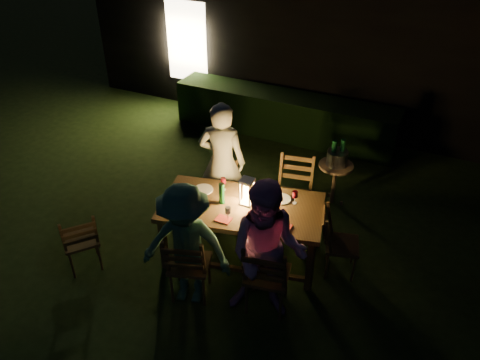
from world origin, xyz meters
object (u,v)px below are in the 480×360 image
at_px(chair_near_right, 266,286).
at_px(person_opp_right, 267,253).
at_px(side_table, 336,169).
at_px(person_opp_left, 186,246).
at_px(chair_far_left, 222,201).
at_px(dining_table, 242,211).
at_px(lantern, 247,193).
at_px(chair_far_right, 292,207).
at_px(bottle_bucket_b, 342,154).
at_px(chair_near_left, 190,275).
at_px(bottle_table, 222,193).
at_px(chair_spare, 83,250).
at_px(person_house_side, 222,162).
at_px(ice_bucket, 337,158).
at_px(bottle_bucket_a, 333,155).
at_px(chair_end, 339,253).

height_order(chair_near_right, person_opp_right, person_opp_right).
bearing_deg(side_table, chair_near_right, -92.76).
bearing_deg(person_opp_left, chair_far_left, 90.02).
bearing_deg(chair_far_left, chair_near_right, 118.21).
bearing_deg(dining_table, lantern, 45.00).
bearing_deg(chair_far_right, bottle_bucket_b, -127.96).
height_order(dining_table, lantern, lantern).
height_order(chair_near_left, person_opp_right, person_opp_right).
bearing_deg(lantern, chair_far_right, 68.52).
xyz_separation_m(person_opp_right, bottle_table, (-0.87, 0.64, 0.10)).
distance_m(chair_far_right, lantern, 1.09).
distance_m(chair_near_right, bottle_table, 1.22).
distance_m(chair_near_left, bottle_bucket_b, 2.81).
xyz_separation_m(side_table, bottle_bucket_b, (0.05, 0.04, 0.24)).
distance_m(chair_far_left, chair_spare, 2.00).
relative_size(chair_spare, person_house_side, 0.52).
height_order(person_opp_right, ice_bucket, person_opp_right).
bearing_deg(chair_spare, bottle_bucket_a, -2.29).
distance_m(dining_table, chair_spare, 2.04).
bearing_deg(chair_end, person_house_side, -117.55).
xyz_separation_m(bottle_bucket_a, bottle_bucket_b, (0.10, 0.08, 0.00)).
relative_size(chair_far_left, bottle_table, 3.19).
relative_size(chair_near_right, lantern, 3.02).
xyz_separation_m(lantern, ice_bucket, (0.69, 1.60, -0.19)).
relative_size(person_house_side, lantern, 5.06).
xyz_separation_m(dining_table, side_table, (0.73, 1.66, -0.14)).
bearing_deg(chair_far_left, chair_end, 153.34).
bearing_deg(person_house_side, bottle_bucket_a, -157.84).
bearing_deg(chair_far_left, person_opp_left, 87.94).
relative_size(ice_bucket, bottle_bucket_b, 0.94).
xyz_separation_m(chair_near_right, ice_bucket, (0.11, 2.31, 0.46)).
relative_size(chair_far_right, chair_spare, 1.16).
height_order(dining_table, chair_far_left, chair_far_left).
distance_m(dining_table, chair_far_right, 1.04).
xyz_separation_m(chair_near_left, chair_far_left, (-0.36, 1.50, -0.04)).
xyz_separation_m(chair_spare, person_opp_left, (1.45, 0.13, 0.50)).
height_order(person_house_side, ice_bucket, person_house_side).
relative_size(chair_near_left, person_opp_right, 0.59).
distance_m(bottle_table, side_table, 2.01).
bearing_deg(chair_near_right, chair_end, 46.97).
bearing_deg(chair_end, person_opp_left, -65.54).
relative_size(lantern, ice_bucket, 1.17).
xyz_separation_m(person_opp_left, bottle_bucket_b, (1.03, 2.60, 0.05)).
bearing_deg(person_opp_right, chair_near_left, 176.88).
xyz_separation_m(chair_near_left, bottle_bucket_b, (1.03, 2.55, 0.53)).
height_order(chair_far_left, bottle_bucket_b, bottle_bucket_b).
bearing_deg(person_house_side, chair_far_right, 177.26).
bearing_deg(chair_near_right, lantern, 118.25).
relative_size(person_opp_left, side_table, 2.32).
distance_m(chair_near_left, chair_spare, 1.45).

